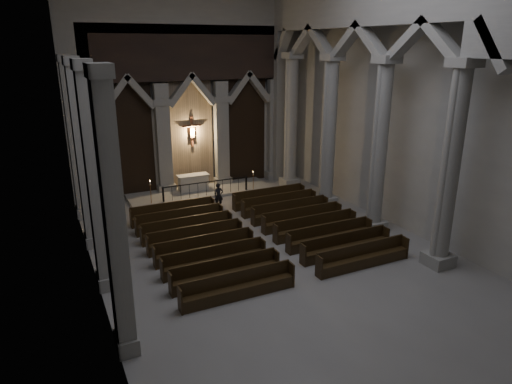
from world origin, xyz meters
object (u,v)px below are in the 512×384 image
at_px(altar, 193,182).
at_px(pews, 257,234).
at_px(candle_stand_left, 151,199).
at_px(candle_stand_right, 253,186).
at_px(altar_rail, 206,187).
at_px(worshipper, 219,195).

xyz_separation_m(altar, pews, (0.34, -8.06, -0.32)).
bearing_deg(candle_stand_left, candle_stand_right, -1.42).
height_order(altar, candle_stand_right, candle_stand_right).
xyz_separation_m(altar_rail, candle_stand_left, (-3.18, 0.02, -0.27)).
xyz_separation_m(altar_rail, worshipper, (0.07, -1.79, 0.01)).
bearing_deg(worshipper, altar, 103.12).
relative_size(candle_stand_left, candle_stand_right, 1.14).
height_order(altar, worshipper, worshipper).
relative_size(altar, candle_stand_right, 1.46).
bearing_deg(pews, candle_stand_left, 115.28).
bearing_deg(pews, worshipper, 89.20).
xyz_separation_m(candle_stand_left, worshipper, (3.25, -1.81, 0.28)).
relative_size(altar, candle_stand_left, 1.29).
height_order(candle_stand_left, pews, candle_stand_left).
distance_m(altar, pews, 8.07).
distance_m(altar_rail, worshipper, 1.79).
height_order(pews, worshipper, worshipper).
distance_m(altar, altar_rail, 1.38).
xyz_separation_m(candle_stand_right, pews, (-2.93, -6.59, -0.04)).
bearing_deg(altar_rail, candle_stand_right, -2.51).
bearing_deg(altar, worshipper, -82.52).
xyz_separation_m(candle_stand_right, worshipper, (-2.86, -1.66, 0.33)).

